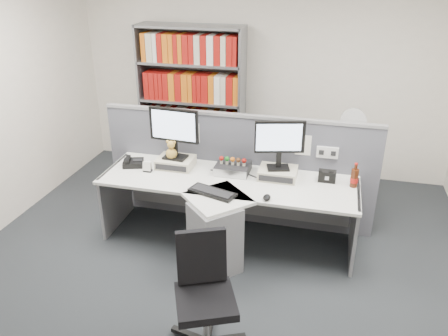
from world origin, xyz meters
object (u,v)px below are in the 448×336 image
(desk, at_px, (223,212))
(desk_phone, at_px, (133,163))
(mouse, at_px, (267,197))
(speaker, at_px, (327,176))
(desk_calendar, at_px, (148,167))
(cola_bottle, at_px, (354,178))
(filing_cabinet, at_px, (346,175))
(shelving_unit, at_px, (192,103))
(desk_fan, at_px, (353,124))
(keyboard, at_px, (212,192))
(monitor_left, at_px, (174,129))
(office_chair, at_px, (204,290))
(monitor_right, at_px, (280,141))
(desktop_pc, at_px, (233,168))

(desk, distance_m, desk_phone, 1.15)
(mouse, relative_size, speaker, 0.65)
(speaker, bearing_deg, desk_calendar, -173.08)
(speaker, xyz_separation_m, cola_bottle, (0.26, -0.05, 0.04))
(cola_bottle, height_order, filing_cabinet, cola_bottle)
(shelving_unit, distance_m, desk_fan, 2.15)
(desk_calendar, bearing_deg, keyboard, -21.40)
(monitor_left, bearing_deg, filing_cabinet, 29.20)
(filing_cabinet, bearing_deg, mouse, -116.57)
(speaker, relative_size, shelving_unit, 0.09)
(cola_bottle, bearing_deg, keyboard, -159.75)
(office_chair, bearing_deg, desk, 97.68)
(mouse, distance_m, speaker, 0.74)
(monitor_left, relative_size, monitor_right, 1.08)
(mouse, xyz_separation_m, office_chair, (-0.29, -1.09, -0.25))
(cola_bottle, bearing_deg, shelving_unit, 145.14)
(filing_cabinet, bearing_deg, keyboard, -129.99)
(desk_fan, bearing_deg, filing_cabinet, 90.00)
(mouse, bearing_deg, keyboard, -178.57)
(desk, height_order, office_chair, office_chair)
(filing_cabinet, height_order, desk_fan, desk_fan)
(desk, height_order, cola_bottle, cola_bottle)
(desktop_pc, bearing_deg, desk_calendar, -166.98)
(monitor_left, xyz_separation_m, monitor_right, (1.10, -0.00, -0.03))
(speaker, relative_size, office_chair, 0.19)
(keyboard, distance_m, cola_bottle, 1.39)
(desktop_pc, relative_size, shelving_unit, 0.17)
(filing_cabinet, bearing_deg, desk_phone, -154.09)
(desktop_pc, height_order, filing_cabinet, desktop_pc)
(shelving_unit, bearing_deg, desk, -64.04)
(monitor_left, bearing_deg, monitor_right, -0.00)
(desktop_pc, relative_size, mouse, 3.12)
(shelving_unit, xyz_separation_m, office_chair, (1.06, -3.04, -0.49))
(mouse, xyz_separation_m, speaker, (0.52, 0.52, 0.04))
(desk_phone, xyz_separation_m, desk_fan, (2.28, 1.11, 0.26))
(desk_phone, bearing_deg, desktop_pc, 5.39)
(office_chair, bearing_deg, desk_calendar, 126.47)
(desktop_pc, distance_m, desk_fan, 1.58)
(office_chair, bearing_deg, desk_phone, 129.83)
(keyboard, xyz_separation_m, desk_phone, (-1.01, 0.41, 0.02))
(desk_phone, relative_size, desk_fan, 0.51)
(keyboard, distance_m, desk_phone, 1.09)
(keyboard, distance_m, shelving_unit, 2.15)
(desktop_pc, relative_size, office_chair, 0.38)
(monitor_left, relative_size, speaker, 3.18)
(monitor_left, height_order, office_chair, monitor_left)
(desktop_pc, height_order, mouse, desktop_pc)
(mouse, xyz_separation_m, desk_phone, (-1.53, 0.40, 0.01))
(keyboard, height_order, mouse, mouse)
(cola_bottle, distance_m, shelving_unit, 2.60)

